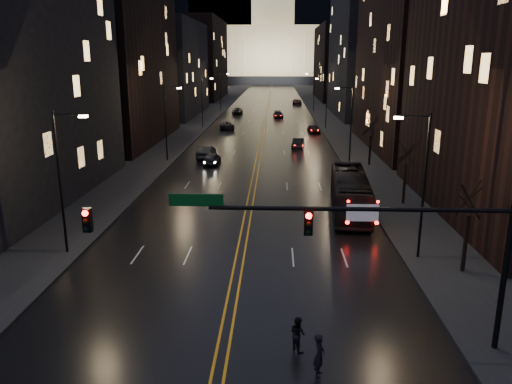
# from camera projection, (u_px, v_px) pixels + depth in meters

# --- Properties ---
(ground) EXTENTS (900.00, 900.00, 0.00)m
(ground) POSITION_uv_depth(u_px,v_px,m) (224.00, 345.00, 21.57)
(ground) COLOR black
(ground) RESTS_ON ground
(road) EXTENTS (20.00, 320.00, 0.02)m
(road) POSITION_uv_depth(u_px,v_px,m) (269.00, 101.00, 147.09)
(road) COLOR black
(road) RESTS_ON ground
(sidewalk_left) EXTENTS (8.00, 320.00, 0.16)m
(sidewalk_left) POSITION_uv_depth(u_px,v_px,m) (222.00, 101.00, 147.61)
(sidewalk_left) COLOR black
(sidewalk_left) RESTS_ON ground
(sidewalk_right) EXTENTS (8.00, 320.00, 0.16)m
(sidewalk_right) POSITION_uv_depth(u_px,v_px,m) (316.00, 101.00, 146.53)
(sidewalk_right) COLOR black
(sidewalk_right) RESTS_ON ground
(center_line) EXTENTS (0.62, 320.00, 0.01)m
(center_line) POSITION_uv_depth(u_px,v_px,m) (269.00, 101.00, 147.09)
(center_line) COLOR orange
(center_line) RESTS_ON road
(building_left_mid) EXTENTS (12.00, 30.00, 28.00)m
(building_left_mid) POSITION_uv_depth(u_px,v_px,m) (114.00, 44.00, 70.92)
(building_left_mid) COLOR black
(building_left_mid) RESTS_ON ground
(building_left_far) EXTENTS (12.00, 34.00, 20.00)m
(building_left_far) POSITION_uv_depth(u_px,v_px,m) (170.00, 69.00, 108.64)
(building_left_far) COLOR black
(building_left_far) RESTS_ON ground
(building_left_dist) EXTENTS (12.00, 40.00, 24.00)m
(building_left_dist) POSITION_uv_depth(u_px,v_px,m) (202.00, 59.00, 154.47)
(building_left_dist) COLOR black
(building_left_dist) RESTS_ON ground
(building_right_tall) EXTENTS (12.00, 30.00, 38.00)m
(building_right_tall) POSITION_uv_depth(u_px,v_px,m) (424.00, 3.00, 64.15)
(building_right_tall) COLOR black
(building_right_tall) RESTS_ON ground
(building_right_mid) EXTENTS (12.00, 34.00, 26.00)m
(building_right_mid) POSITION_uv_depth(u_px,v_px,m) (365.00, 54.00, 106.24)
(building_right_mid) COLOR black
(building_right_mid) RESTS_ON ground
(building_right_dist) EXTENTS (12.00, 40.00, 22.00)m
(building_right_dist) POSITION_uv_depth(u_px,v_px,m) (338.00, 63.00, 153.10)
(building_right_dist) COLOR black
(building_right_dist) RESTS_ON ground
(capitol) EXTENTS (90.00, 50.00, 58.50)m
(capitol) POSITION_uv_depth(u_px,v_px,m) (273.00, 49.00, 258.54)
(capitol) COLOR black
(capitol) RESTS_ON ground
(traffic_signal) EXTENTS (17.29, 0.45, 7.00)m
(traffic_signal) POSITION_uv_depth(u_px,v_px,m) (368.00, 235.00, 20.03)
(traffic_signal) COLOR black
(traffic_signal) RESTS_ON ground
(streetlamp_right_near) EXTENTS (2.13, 0.25, 9.00)m
(streetlamp_right_near) POSITION_uv_depth(u_px,v_px,m) (421.00, 179.00, 29.50)
(streetlamp_right_near) COLOR black
(streetlamp_right_near) RESTS_ON ground
(streetlamp_left_near) EXTENTS (2.13, 0.25, 9.00)m
(streetlamp_left_near) POSITION_uv_depth(u_px,v_px,m) (62.00, 176.00, 30.34)
(streetlamp_left_near) COLOR black
(streetlamp_left_near) RESTS_ON ground
(streetlamp_right_mid) EXTENTS (2.13, 0.25, 9.00)m
(streetlamp_right_mid) POSITION_uv_depth(u_px,v_px,m) (350.00, 120.00, 58.47)
(streetlamp_right_mid) COLOR black
(streetlamp_right_mid) RESTS_ON ground
(streetlamp_left_mid) EXTENTS (2.13, 0.25, 9.00)m
(streetlamp_left_mid) POSITION_uv_depth(u_px,v_px,m) (167.00, 119.00, 59.30)
(streetlamp_left_mid) COLOR black
(streetlamp_left_mid) RESTS_ON ground
(streetlamp_right_far) EXTENTS (2.13, 0.25, 9.00)m
(streetlamp_right_far) POSITION_uv_depth(u_px,v_px,m) (325.00, 100.00, 87.43)
(streetlamp_right_far) COLOR black
(streetlamp_right_far) RESTS_ON ground
(streetlamp_left_far) EXTENTS (2.13, 0.25, 9.00)m
(streetlamp_left_far) POSITION_uv_depth(u_px,v_px,m) (203.00, 99.00, 88.27)
(streetlamp_left_far) COLOR black
(streetlamp_left_far) RESTS_ON ground
(streetlamp_right_dist) EXTENTS (2.13, 0.25, 9.00)m
(streetlamp_right_dist) POSITION_uv_depth(u_px,v_px,m) (313.00, 90.00, 116.40)
(streetlamp_right_dist) COLOR black
(streetlamp_right_dist) RESTS_ON ground
(streetlamp_left_dist) EXTENTS (2.13, 0.25, 9.00)m
(streetlamp_left_dist) POSITION_uv_depth(u_px,v_px,m) (221.00, 90.00, 117.24)
(streetlamp_left_dist) COLOR black
(streetlamp_left_dist) RESTS_ON ground
(tree_right_near) EXTENTS (2.40, 2.40, 6.65)m
(tree_right_near) POSITION_uv_depth(u_px,v_px,m) (471.00, 198.00, 27.63)
(tree_right_near) COLOR black
(tree_right_near) RESTS_ON ground
(tree_right_mid) EXTENTS (2.40, 2.40, 6.65)m
(tree_right_mid) POSITION_uv_depth(u_px,v_px,m) (407.00, 152.00, 41.15)
(tree_right_mid) COLOR black
(tree_right_mid) RESTS_ON ground
(tree_right_far) EXTENTS (2.40, 2.40, 6.65)m
(tree_right_far) POSITION_uv_depth(u_px,v_px,m) (371.00, 127.00, 56.60)
(tree_right_far) COLOR black
(tree_right_far) RESTS_ON ground
(bus) EXTENTS (3.64, 11.76, 3.22)m
(bus) POSITION_uv_depth(u_px,v_px,m) (350.00, 193.00, 39.91)
(bus) COLOR black
(bus) RESTS_ON ground
(oncoming_car_a) EXTENTS (1.87, 4.38, 1.48)m
(oncoming_car_a) POSITION_uv_depth(u_px,v_px,m) (212.00, 159.00, 58.22)
(oncoming_car_a) COLOR black
(oncoming_car_a) RESTS_ON ground
(oncoming_car_b) EXTENTS (1.87, 5.00, 1.63)m
(oncoming_car_b) POSITION_uv_depth(u_px,v_px,m) (206.00, 152.00, 61.74)
(oncoming_car_b) COLOR black
(oncoming_car_b) RESTS_ON ground
(oncoming_car_c) EXTENTS (3.10, 5.54, 1.46)m
(oncoming_car_c) POSITION_uv_depth(u_px,v_px,m) (227.00, 125.00, 87.90)
(oncoming_car_c) COLOR black
(oncoming_car_c) RESTS_ON ground
(oncoming_car_d) EXTENTS (2.32, 5.16, 1.47)m
(oncoming_car_d) POSITION_uv_depth(u_px,v_px,m) (237.00, 111.00, 112.68)
(oncoming_car_d) COLOR black
(oncoming_car_d) RESTS_ON ground
(receding_car_a) EXTENTS (2.00, 4.34, 1.38)m
(receding_car_a) POSITION_uv_depth(u_px,v_px,m) (298.00, 143.00, 69.11)
(receding_car_a) COLOR black
(receding_car_a) RESTS_ON ground
(receding_car_b) EXTENTS (2.15, 4.19, 1.36)m
(receding_car_b) POSITION_uv_depth(u_px,v_px,m) (314.00, 129.00, 83.50)
(receding_car_b) COLOR black
(receding_car_b) RESTS_ON ground
(receding_car_c) EXTENTS (2.28, 4.94, 1.40)m
(receding_car_c) POSITION_uv_depth(u_px,v_px,m) (278.00, 115.00, 104.77)
(receding_car_c) COLOR black
(receding_car_c) RESTS_ON ground
(receding_car_d) EXTENTS (2.55, 5.30, 1.46)m
(receding_car_d) POSITION_uv_depth(u_px,v_px,m) (297.00, 102.00, 136.22)
(receding_car_d) COLOR black
(receding_car_d) RESTS_ON ground
(pedestrian_a) EXTENTS (0.56, 0.73, 1.77)m
(pedestrian_a) POSITION_uv_depth(u_px,v_px,m) (319.00, 355.00, 19.26)
(pedestrian_a) COLOR black
(pedestrian_a) RESTS_ON ground
(pedestrian_b) EXTENTS (0.77, 0.85, 1.55)m
(pedestrian_b) POSITION_uv_depth(u_px,v_px,m) (298.00, 334.00, 20.99)
(pedestrian_b) COLOR black
(pedestrian_b) RESTS_ON ground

